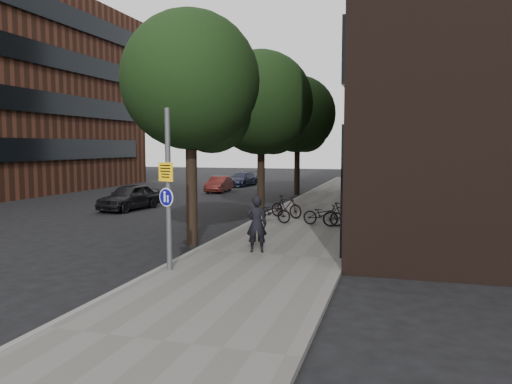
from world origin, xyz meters
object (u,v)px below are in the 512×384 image
(parked_bike_facade_near, at_px, (323,214))
(signpost, at_px, (168,189))
(pedestrian, at_px, (257,224))
(parked_car_near, at_px, (130,197))

(parked_bike_facade_near, bearing_deg, signpost, 171.18)
(pedestrian, distance_m, parked_car_near, 12.51)
(signpost, xyz_separation_m, parked_car_near, (-7.58, 11.16, -1.50))
(signpost, height_order, parked_bike_facade_near, signpost)
(pedestrian, xyz_separation_m, parked_bike_facade_near, (1.17, 5.48, -0.40))
(parked_car_near, bearing_deg, signpost, -48.11)
(parked_car_near, bearing_deg, pedestrian, -35.46)
(parked_car_near, bearing_deg, parked_bike_facade_near, -8.92)
(pedestrian, height_order, parked_bike_facade_near, pedestrian)
(parked_bike_facade_near, bearing_deg, pedestrian, 177.68)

